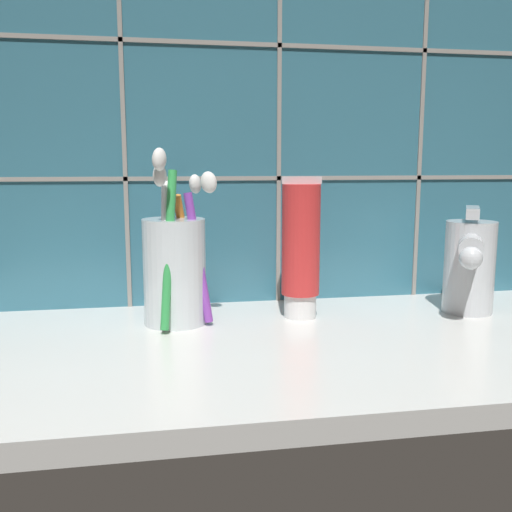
{
  "coord_description": "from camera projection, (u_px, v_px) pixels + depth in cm",
  "views": [
    {
      "loc": [
        -12.88,
        -51.52,
        18.9
      ],
      "look_at": [
        -3.25,
        3.29,
        9.83
      ],
      "focal_mm": 40.0,
      "sensor_mm": 36.0,
      "label": 1
    }
  ],
  "objects": [
    {
      "name": "sink_counter",
      "position": [
        295.0,
        350.0,
        0.55
      ],
      "size": [
        72.26,
        33.64,
        2.0
      ],
      "primitive_type": "cube",
      "color": "silver",
      "rests_on": "ground"
    },
    {
      "name": "tile_wall_backsplash",
      "position": [
        263.0,
        133.0,
        0.68
      ],
      "size": [
        82.26,
        1.72,
        45.08
      ],
      "color": "#336B7F",
      "rests_on": "ground"
    },
    {
      "name": "toothbrush_cup",
      "position": [
        175.0,
        266.0,
        0.6
      ],
      "size": [
        8.07,
        12.43,
        18.53
      ],
      "color": "silver",
      "rests_on": "sink_counter"
    },
    {
      "name": "toothpaste_tube",
      "position": [
        301.0,
        248.0,
        0.62
      ],
      "size": [
        4.38,
        4.17,
        15.51
      ],
      "color": "white",
      "rests_on": "sink_counter"
    },
    {
      "name": "sink_faucet",
      "position": [
        470.0,
        263.0,
        0.64
      ],
      "size": [
        7.37,
        10.04,
        12.06
      ],
      "rotation": [
        0.0,
        0.0,
        -2.09
      ],
      "color": "silver",
      "rests_on": "sink_counter"
    }
  ]
}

